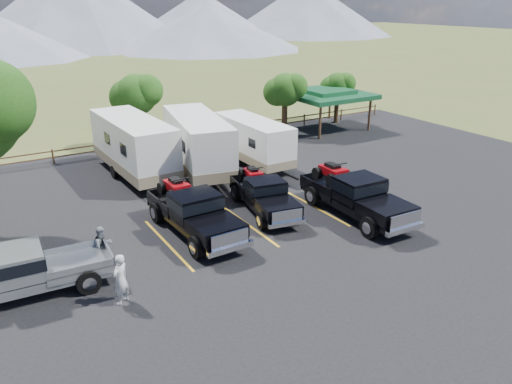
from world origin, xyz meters
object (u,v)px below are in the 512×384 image
pavilion (326,94)px  rig_center (264,193)px  pickup_silver (26,271)px  person_b (103,246)px  rig_left (193,211)px  rig_right (355,194)px  trailer_center (198,144)px  trailer_right (253,141)px  trailer_left (134,146)px  person_a (121,279)px

pavilion → rig_center: size_ratio=1.04×
pickup_silver → person_b: 2.98m
rig_left → pickup_silver: size_ratio=1.07×
rig_left → rig_right: size_ratio=0.97×
rig_center → trailer_center: (-0.25, 7.10, 0.90)m
pavilion → trailer_right: bearing=-152.4°
trailer_left → trailer_right: trailer_left is taller
rig_right → pickup_silver: size_ratio=1.11×
pavilion → rig_center: pavilion is taller
rig_right → pickup_silver: (-14.73, 0.63, -0.14)m
pavilion → trailer_left: trailer_left is taller
rig_center → person_b: (-8.34, -1.38, -0.08)m
person_a → person_b: size_ratio=1.12×
pavilion → person_a: (-22.01, -16.41, -1.81)m
pickup_silver → person_a: (2.69, -2.26, -0.01)m
trailer_left → person_b: bearing=-116.9°
pickup_silver → rig_right: bearing=90.6°
trailer_left → person_b: size_ratio=5.97×
pavilion → rig_center: (-13.48, -12.04, -1.83)m
trailer_left → person_b: 10.91m
rig_center → trailer_left: (-3.74, 8.46, 0.90)m
pickup_silver → trailer_center: bearing=133.0°
trailer_center → trailer_left: bearing=169.7°
rig_right → trailer_right: 9.53m
person_a → trailer_left: bearing=-143.8°
rig_right → person_a: 12.15m
trailer_center → person_b: bearing=-122.6°
rig_right → trailer_right: (-0.07, 9.52, 0.42)m
rig_center → trailer_right: (3.44, 6.79, 0.59)m
trailer_center → pickup_silver: (-10.98, -9.21, -0.86)m
rig_right → trailer_right: trailer_right is taller
person_a → person_b: 3.00m
rig_right → person_a: size_ratio=3.64×
pavilion → rig_left: pavilion is taller
pickup_silver → rig_left: bearing=105.9°
pickup_silver → pavilion: bearing=122.9°
pickup_silver → person_a: bearing=53.0°
rig_center → pickup_silver: rig_center is taller
trailer_right → rig_right: bearing=-89.8°
rig_center → person_a: 9.59m
rig_center → trailer_right: trailer_right is taller
trailer_center → person_a: bearing=-114.8°
trailer_right → person_a: (-11.97, -11.16, -0.57)m
rig_center → pickup_silver: 11.42m
trailer_right → pavilion: bearing=27.4°
rig_right → trailer_left: bearing=124.8°
rig_right → trailer_center: size_ratio=0.68×
rig_right → pickup_silver: rig_right is taller
pickup_silver → rig_center: bearing=103.7°
rig_left → pickup_silver: bearing=-168.8°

